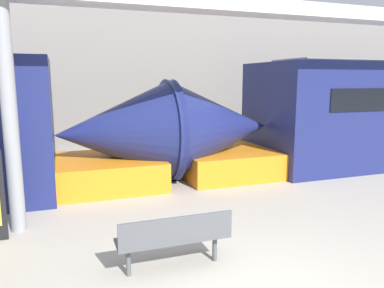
% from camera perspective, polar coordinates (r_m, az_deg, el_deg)
% --- Properties ---
extents(station_wall, '(56.00, 0.20, 5.00)m').
position_cam_1_polar(station_wall, '(13.37, -10.45, 9.12)').
color(station_wall, gray).
rests_on(station_wall, ground_plane).
extents(bench_near, '(1.58, 0.45, 0.82)m').
position_cam_1_polar(bench_near, '(5.28, -2.66, -13.82)').
color(bench_near, '#4C4F54').
rests_on(bench_near, ground_plane).
extents(support_column_near, '(0.26, 0.26, 3.89)m').
position_cam_1_polar(support_column_near, '(6.98, -25.98, 3.24)').
color(support_column_near, gray).
rests_on(support_column_near, ground_plane).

